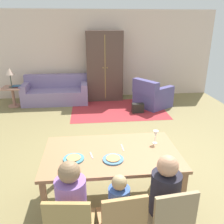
% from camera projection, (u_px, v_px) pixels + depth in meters
% --- Properties ---
extents(ground_plane, '(7.21, 6.44, 0.02)m').
position_uv_depth(ground_plane, '(113.00, 139.00, 4.96)').
color(ground_plane, olive).
extents(back_wall, '(7.21, 0.10, 2.70)m').
position_uv_depth(back_wall, '(102.00, 55.00, 7.53)').
color(back_wall, beige).
rests_on(back_wall, ground_plane).
extents(dining_table, '(1.70, 1.01, 0.76)m').
position_uv_depth(dining_table, '(112.00, 157.00, 2.99)').
color(dining_table, '#A5724B').
rests_on(dining_table, ground_plane).
extents(plate_near_man, '(0.25, 0.25, 0.02)m').
position_uv_depth(plate_near_man, '(74.00, 159.00, 2.81)').
color(plate_near_man, teal).
rests_on(plate_near_man, dining_table).
extents(pizza_near_man, '(0.17, 0.17, 0.01)m').
position_uv_depth(pizza_near_man, '(74.00, 158.00, 2.80)').
color(pizza_near_man, tan).
rests_on(pizza_near_man, plate_near_man).
extents(plate_near_child, '(0.25, 0.25, 0.02)m').
position_uv_depth(plate_near_child, '(113.00, 159.00, 2.80)').
color(plate_near_child, teal).
rests_on(plate_near_child, dining_table).
extents(pizza_near_child, '(0.17, 0.17, 0.01)m').
position_uv_depth(pizza_near_child, '(113.00, 158.00, 2.79)').
color(pizza_near_child, '#E49352').
rests_on(pizza_near_child, plate_near_child).
extents(wine_glass, '(0.07, 0.07, 0.19)m').
position_uv_depth(wine_glass, '(156.00, 134.00, 3.15)').
color(wine_glass, silver).
rests_on(wine_glass, dining_table).
extents(fork, '(0.04, 0.15, 0.01)m').
position_uv_depth(fork, '(91.00, 155.00, 2.90)').
color(fork, silver).
rests_on(fork, dining_table).
extents(knife, '(0.02, 0.17, 0.01)m').
position_uv_depth(knife, '(122.00, 148.00, 3.07)').
color(knife, silver).
rests_on(knife, dining_table).
extents(person_man, '(0.31, 0.41, 1.11)m').
position_uv_depth(person_man, '(73.00, 211.00, 2.37)').
color(person_man, '#3B3154').
rests_on(person_man, ground_plane).
extents(dining_chair_child, '(0.46, 0.46, 0.87)m').
position_uv_depth(dining_chair_child, '(122.00, 222.00, 2.26)').
color(dining_chair_child, '#B2824A').
rests_on(dining_chair_child, ground_plane).
extents(person_child, '(0.22, 0.30, 0.92)m').
position_uv_depth(person_child, '(118.00, 214.00, 2.44)').
color(person_child, '#362D53').
rests_on(person_child, ground_plane).
extents(dining_chair_woman, '(0.46, 0.46, 0.87)m').
position_uv_depth(dining_chair_woman, '(169.00, 218.00, 2.30)').
color(dining_chair_woman, '#A0835A').
rests_on(dining_chair_woman, ground_plane).
extents(person_woman, '(0.31, 0.41, 1.11)m').
position_uv_depth(person_woman, '(162.00, 204.00, 2.46)').
color(person_woman, '#383955').
rests_on(person_woman, ground_plane).
extents(area_rug, '(2.60, 1.80, 0.01)m').
position_uv_depth(area_rug, '(118.00, 109.00, 6.67)').
color(area_rug, '#AA2C32').
rests_on(area_rug, ground_plane).
extents(couch, '(1.92, 0.86, 0.82)m').
position_uv_depth(couch, '(56.00, 93.00, 7.19)').
color(couch, '#8572A0').
rests_on(couch, ground_plane).
extents(armchair, '(1.18, 1.18, 0.82)m').
position_uv_depth(armchair, '(152.00, 96.00, 6.82)').
color(armchair, '#534D88').
rests_on(armchair, ground_plane).
extents(armoire, '(1.10, 0.59, 2.10)m').
position_uv_depth(armoire, '(104.00, 66.00, 7.27)').
color(armoire, '#4F3A32').
rests_on(armoire, ground_plane).
extents(side_table, '(0.56, 0.56, 0.58)m').
position_uv_depth(side_table, '(13.00, 94.00, 6.80)').
color(side_table, '#A97463').
rests_on(side_table, ground_plane).
extents(table_lamp, '(0.26, 0.26, 0.54)m').
position_uv_depth(table_lamp, '(10.00, 72.00, 6.58)').
color(table_lamp, '#434939').
rests_on(table_lamp, side_table).
extents(book_lower, '(0.22, 0.16, 0.03)m').
position_uv_depth(book_lower, '(20.00, 87.00, 6.74)').
color(book_lower, maroon).
rests_on(book_lower, side_table).
extents(book_upper, '(0.22, 0.16, 0.03)m').
position_uv_depth(book_upper, '(16.00, 86.00, 6.70)').
color(book_upper, '#30567C').
rests_on(book_upper, book_lower).
extents(handbag, '(0.32, 0.16, 0.26)m').
position_uv_depth(handbag, '(138.00, 108.00, 6.39)').
color(handbag, black).
rests_on(handbag, ground_plane).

